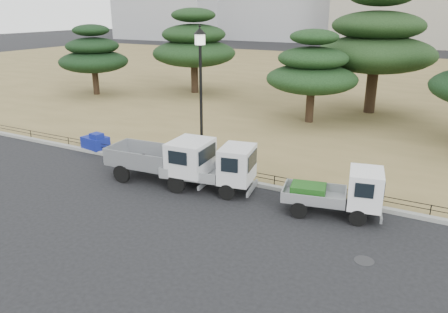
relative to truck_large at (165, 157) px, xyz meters
The scene contains 14 objects.
ground 2.89m from the truck_large, 25.75° to the right, with size 220.00×220.00×0.00m, color black.
lawn 29.56m from the truck_large, 85.34° to the left, with size 120.00×56.00×0.15m, color olive.
curb 2.99m from the truck_large, 30.97° to the left, with size 120.00×0.25×0.16m, color gray.
truck_large is the anchor object (origin of this frame).
truck_kei_front 2.37m from the truck_large, ahead, with size 3.95×2.20×1.98m.
truck_kei_rear 7.42m from the truck_large, ahead, with size 3.68×2.11×1.81m.
street_lamp 3.79m from the truck_large, 65.97° to the left, with size 0.56×0.56×6.27m.
pipe_fence 2.96m from the truck_large, 33.53° to the left, with size 38.00×0.04×0.40m.
tarp_pile 6.14m from the truck_large, 162.62° to the left, with size 1.43×1.15×0.86m.
manhole 9.28m from the truck_large, 14.84° to the right, with size 0.60×0.60×0.01m, color #2D2D30.
pine_west_far 21.42m from the truck_large, 141.56° to the left, with size 5.71×5.71×5.77m.
pine_west_near 20.56m from the truck_large, 118.35° to the left, with size 7.06×7.06×7.06m.
pine_center_left 13.02m from the truck_large, 79.29° to the left, with size 5.74×5.74×5.84m.
pine_center_right 18.45m from the truck_large, 72.96° to the left, with size 7.96×7.96×8.45m.
Camera 1 is at (8.17, -13.21, 7.21)m, focal length 35.00 mm.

